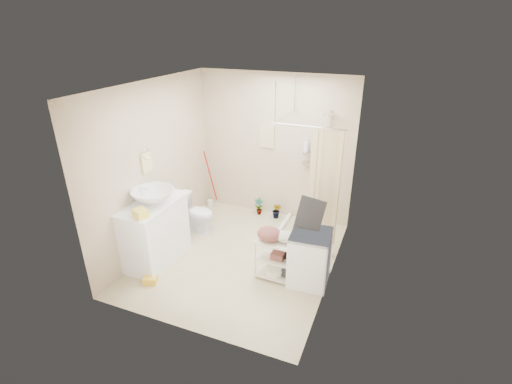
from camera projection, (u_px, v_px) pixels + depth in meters
floor at (239, 257)px, 5.77m from camera, size 3.20×3.20×0.00m
ceiling at (236, 86)px, 4.69m from camera, size 2.80×3.20×0.04m
wall_back at (275, 148)px, 6.58m from camera, size 2.80×0.04×2.60m
wall_front at (175, 235)px, 3.88m from camera, size 2.80×0.04×2.60m
wall_left at (155, 167)px, 5.70m from camera, size 0.04×3.20×2.60m
wall_right at (337, 196)px, 4.76m from camera, size 0.04×3.20×2.60m
vanity at (154, 231)px, 5.54m from camera, size 0.62×1.10×0.96m
sink at (153, 196)px, 5.28m from camera, size 0.68×0.68×0.21m
counter_basket at (140, 213)px, 4.92m from camera, size 0.25×0.22×0.11m
floor_basket at (150, 279)px, 5.17m from camera, size 0.32×0.28×0.14m
toilet at (196, 213)px, 6.41m from camera, size 0.67×0.41×0.66m
mop at (209, 178)px, 7.17m from camera, size 0.14×0.14×1.16m
potted_plant_a at (259, 206)px, 6.99m from camera, size 0.19×0.14×0.33m
potted_plant_b at (277, 210)px, 6.86m from camera, size 0.20×0.18×0.31m
hanging_towel at (267, 136)px, 6.53m from camera, size 0.28×0.03×0.42m
towel_ring at (147, 161)px, 5.46m from camera, size 0.04×0.22×0.34m
tp_holder at (163, 200)px, 5.97m from camera, size 0.08×0.12×0.14m
shower at (313, 179)px, 5.93m from camera, size 1.10×1.10×2.10m
shampoo_bottle_a at (306, 145)px, 6.26m from camera, size 0.10×0.10×0.24m
shampoo_bottle_b at (315, 148)px, 6.22m from camera, size 0.10×0.11×0.17m
washing_machine at (310, 258)px, 5.09m from camera, size 0.56×0.58×0.77m
laundry_rack at (275, 256)px, 5.18m from camera, size 0.53×0.32×0.72m
ironing_board at (303, 240)px, 5.07m from camera, size 0.35×0.11×1.24m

